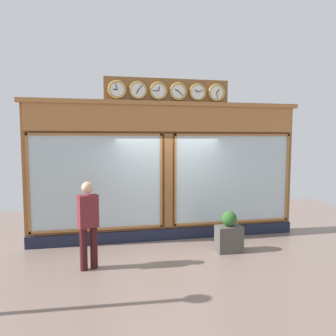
{
  "coord_description": "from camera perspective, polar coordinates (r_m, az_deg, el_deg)",
  "views": [
    {
      "loc": [
        1.54,
        7.5,
        2.47
      ],
      "look_at": [
        0.0,
        0.0,
        1.79
      ],
      "focal_mm": 33.81,
      "sensor_mm": 36.0,
      "label": 1
    }
  ],
  "objects": [
    {
      "name": "ground_plane",
      "position": [
        5.53,
        6.3,
        -21.47
      ],
      "size": [
        14.0,
        14.0,
        0.0
      ],
      "primitive_type": "plane",
      "color": "#7A665B"
    },
    {
      "name": "shop_facade",
      "position": [
        7.82,
        -0.18,
        -0.29
      ],
      "size": [
        6.77,
        0.42,
        3.93
      ],
      "color": "brown",
      "rests_on": "ground_plane"
    },
    {
      "name": "pedestrian",
      "position": [
        6.25,
        -14.2,
        -9.33
      ],
      "size": [
        0.41,
        0.33,
        1.69
      ],
      "color": "#3A1316",
      "rests_on": "ground_plane"
    },
    {
      "name": "planter_box",
      "position": [
        7.29,
        10.92,
        -12.42
      ],
      "size": [
        0.56,
        0.36,
        0.57
      ],
      "primitive_type": "cube",
      "color": "#4C4742",
      "rests_on": "ground_plane"
    },
    {
      "name": "planter_shrub",
      "position": [
        7.17,
        10.98,
        -8.95
      ],
      "size": [
        0.34,
        0.34,
        0.34
      ],
      "primitive_type": "sphere",
      "color": "#285623",
      "rests_on": "planter_box"
    }
  ]
}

